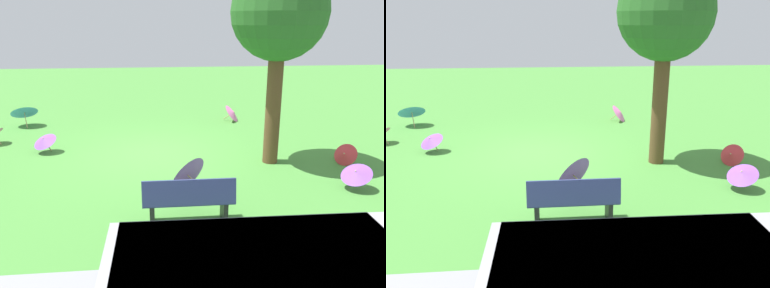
# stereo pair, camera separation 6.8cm
# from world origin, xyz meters

# --- Properties ---
(ground) EXTENTS (40.00, 40.00, 0.00)m
(ground) POSITION_xyz_m (0.00, 0.00, 0.00)
(ground) COLOR #478C38
(park_bench) EXTENTS (1.60, 0.49, 0.90)m
(park_bench) POSITION_xyz_m (-0.59, 3.82, 0.47)
(park_bench) COLOR navy
(park_bench) RESTS_ON ground
(shade_tree) EXTENTS (2.23, 2.23, 4.75)m
(shade_tree) POSITION_xyz_m (-2.93, 0.88, 3.56)
(shade_tree) COLOR brown
(shade_tree) RESTS_ON ground
(parasol_purple_0) EXTENTS (1.02, 1.00, 0.88)m
(parasol_purple_0) POSITION_xyz_m (-0.64, 2.49, 0.44)
(parasol_purple_0) COLOR tan
(parasol_purple_0) RESTS_ON ground
(parasol_blue_0) EXTENTS (1.13, 1.10, 0.86)m
(parasol_blue_0) POSITION_xyz_m (4.35, -3.33, 0.54)
(parasol_blue_0) COLOR tan
(parasol_blue_0) RESTS_ON ground
(parasol_purple_1) EXTENTS (0.86, 0.87, 0.60)m
(parasol_purple_1) POSITION_xyz_m (-4.24, 2.71, 0.38)
(parasol_purple_1) COLOR tan
(parasol_purple_1) RESTS_ON ground
(parasol_red_0) EXTENTS (0.66, 0.70, 0.55)m
(parasol_red_0) POSITION_xyz_m (-4.73, 1.25, 0.27)
(parasol_red_0) COLOR tan
(parasol_red_0) RESTS_ON ground
(parasol_purple_3) EXTENTS (0.86, 0.85, 0.57)m
(parasol_purple_3) POSITION_xyz_m (2.95, -0.39, 0.36)
(parasol_purple_3) COLOR tan
(parasol_purple_3) RESTS_ON ground
(parasol_pink_1) EXTENTS (0.74, 0.84, 0.61)m
(parasol_pink_1) POSITION_xyz_m (-2.81, -3.30, 0.31)
(parasol_pink_1) COLOR tan
(parasol_pink_1) RESTS_ON ground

